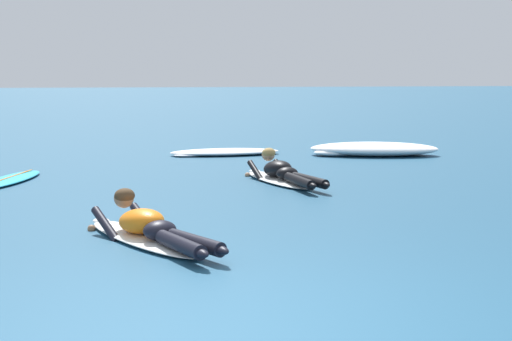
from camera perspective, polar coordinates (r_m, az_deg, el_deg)
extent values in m
plane|color=navy|center=(15.37, -5.45, 0.71)|extent=(120.00, 120.00, 0.00)
ellipsoid|color=white|center=(8.26, -7.95, -4.75)|extent=(1.43, 2.21, 0.07)
ellipsoid|color=white|center=(9.20, -10.92, -3.52)|extent=(0.25, 0.26, 0.06)
ellipsoid|color=orange|center=(8.28, -8.13, -3.57)|extent=(0.66, 0.79, 0.35)
ellipsoid|color=black|center=(7.93, -6.83, -4.24)|extent=(0.43, 0.40, 0.20)
cylinder|color=black|center=(7.43, -5.37, -5.25)|extent=(0.44, 0.79, 0.14)
ellipsoid|color=black|center=(7.08, -3.94, -5.86)|extent=(0.19, 0.24, 0.08)
cylinder|color=black|center=(7.51, -4.30, -5.10)|extent=(0.52, 0.77, 0.14)
ellipsoid|color=black|center=(7.18, -2.51, -5.65)|extent=(0.19, 0.24, 0.08)
cylinder|color=black|center=(8.53, -10.58, -3.84)|extent=(0.34, 0.56, 0.34)
sphere|color=#8C6647|center=(8.90, -11.57, -4.07)|extent=(0.09, 0.09, 0.09)
cylinder|color=black|center=(8.70, -7.88, -3.57)|extent=(0.34, 0.56, 0.34)
sphere|color=#8C6647|center=(9.04, -8.90, -3.83)|extent=(0.09, 0.09, 0.09)
sphere|color=#8C6647|center=(8.60, -9.35, -1.95)|extent=(0.21, 0.21, 0.21)
ellipsoid|color=#47331E|center=(8.58, -9.29, -1.77)|extent=(0.29, 0.28, 0.16)
ellipsoid|color=white|center=(12.43, 1.63, -0.65)|extent=(1.00, 2.19, 0.07)
ellipsoid|color=white|center=(13.36, -0.10, -0.05)|extent=(0.23, 0.24, 0.06)
ellipsoid|color=black|center=(12.46, 1.54, 0.13)|extent=(0.53, 0.71, 0.34)
ellipsoid|color=black|center=(12.12, 2.23, -0.21)|extent=(0.39, 0.35, 0.20)
cylinder|color=black|center=(11.54, 3.09, -0.74)|extent=(0.29, 0.93, 0.14)
ellipsoid|color=black|center=(11.12, 3.97, -1.06)|extent=(0.15, 0.24, 0.08)
cylinder|color=black|center=(11.61, 3.81, -0.70)|extent=(0.40, 0.92, 0.14)
ellipsoid|color=black|center=(11.21, 4.93, -1.00)|extent=(0.15, 0.24, 0.08)
cylinder|color=black|center=(12.70, 0.00, -0.09)|extent=(0.22, 0.57, 0.33)
sphere|color=tan|center=(13.06, -0.61, -0.33)|extent=(0.09, 0.09, 0.09)
cylinder|color=black|center=(12.85, 1.85, -0.01)|extent=(0.22, 0.57, 0.33)
sphere|color=tan|center=(13.19, 1.24, -0.26)|extent=(0.09, 0.09, 0.09)
sphere|color=tan|center=(12.78, 0.88, 1.14)|extent=(0.21, 0.21, 0.21)
ellipsoid|color=#AD894C|center=(12.76, 0.91, 1.27)|extent=(0.26, 0.24, 0.16)
ellipsoid|color=#2DB2D1|center=(13.04, -17.01, -0.60)|extent=(1.01, 2.17, 0.07)
cube|color=orange|center=(13.03, -17.01, -0.44)|extent=(0.46, 1.74, 0.01)
ellipsoid|color=white|center=(16.28, -2.21, 1.33)|extent=(2.29, 0.99, 0.13)
ellipsoid|color=white|center=(16.51, -0.39, 1.35)|extent=(0.82, 0.44, 0.09)
ellipsoid|color=white|center=(16.09, -4.50, 1.14)|extent=(0.90, 0.66, 0.07)
ellipsoid|color=white|center=(16.35, 8.37, 1.53)|extent=(2.75, 1.67, 0.27)
ellipsoid|color=white|center=(16.59, 10.52, 1.43)|extent=(1.08, 0.90, 0.19)
ellipsoid|color=white|center=(16.20, 5.68, 1.30)|extent=(0.99, 0.69, 0.15)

